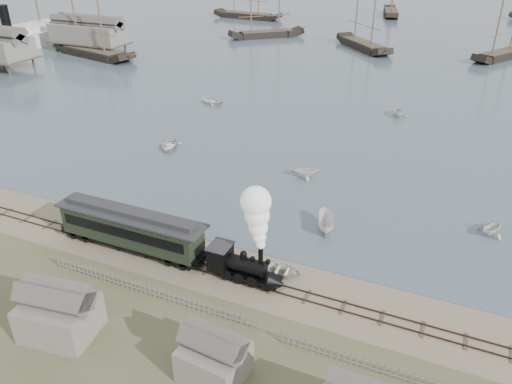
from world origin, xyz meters
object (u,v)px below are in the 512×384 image
at_px(locomotive, 253,243).
at_px(beached_dinghy, 280,270).
at_px(passenger_coach, 131,228).
at_px(steamship, 7,28).

distance_m(locomotive, beached_dinghy, 4.31).
distance_m(passenger_coach, beached_dinghy, 13.94).
bearing_deg(locomotive, passenger_coach, 180.00).
height_order(locomotive, steamship, steamship).
xyz_separation_m(passenger_coach, steamship, (-77.20, 57.07, 3.01)).
bearing_deg(steamship, passenger_coach, -124.95).
bearing_deg(locomotive, steamship, 147.41).
bearing_deg(locomotive, beached_dinghy, 50.75).
distance_m(passenger_coach, steamship, 96.05).
relative_size(beached_dinghy, steamship, 0.08).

